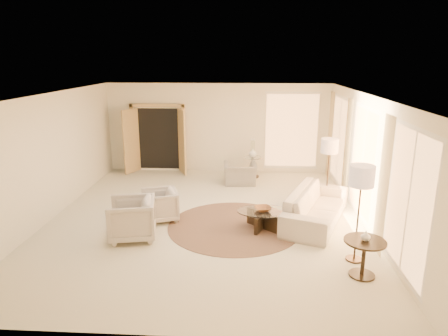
# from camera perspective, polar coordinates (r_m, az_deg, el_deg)

# --- Properties ---
(room) EXTENTS (7.04, 8.04, 2.83)m
(room) POSITION_cam_1_polar(r_m,az_deg,el_deg) (8.75, -2.77, 1.22)
(room) COLOR beige
(room) RESTS_ON ground
(windows_right) EXTENTS (0.10, 6.40, 2.40)m
(windows_right) POSITION_cam_1_polar(r_m,az_deg,el_deg) (9.17, 19.28, 0.70)
(windows_right) COLOR #FFB266
(windows_right) RESTS_ON room
(window_back_corner) EXTENTS (1.70, 0.10, 2.40)m
(window_back_corner) POSITION_cam_1_polar(r_m,az_deg,el_deg) (12.65, 9.63, 5.24)
(window_back_corner) COLOR #FFB266
(window_back_corner) RESTS_ON room
(curtains_right) EXTENTS (0.06, 5.20, 2.60)m
(curtains_right) POSITION_cam_1_polar(r_m,az_deg,el_deg) (10.01, 17.63, 1.75)
(curtains_right) COLOR tan
(curtains_right) RESTS_ON room
(french_doors) EXTENTS (1.95, 0.66, 2.16)m
(french_doors) POSITION_cam_1_polar(r_m,az_deg,el_deg) (12.82, -9.42, 4.09)
(french_doors) COLOR tan
(french_doors) RESTS_ON room
(area_rug) EXTENTS (3.80, 3.80, 0.01)m
(area_rug) POSITION_cam_1_polar(r_m,az_deg,el_deg) (8.80, 1.50, -8.28)
(area_rug) COLOR #3E281D
(area_rug) RESTS_ON room
(sofa) EXTENTS (1.86, 2.72, 0.74)m
(sofa) POSITION_cam_1_polar(r_m,az_deg,el_deg) (9.13, 13.03, -5.34)
(sofa) COLOR beige
(sofa) RESTS_ON room
(armchair_left) EXTENTS (0.91, 0.94, 0.77)m
(armchair_left) POSITION_cam_1_polar(r_m,az_deg,el_deg) (9.11, -9.17, -5.06)
(armchair_left) COLOR beige
(armchair_left) RESTS_ON room
(armchair_right) EXTENTS (0.99, 1.04, 0.92)m
(armchair_right) POSITION_cam_1_polar(r_m,az_deg,el_deg) (8.30, -13.04, -6.82)
(armchair_right) COLOR beige
(armchair_right) RESTS_ON room
(accent_chair) EXTENTS (0.98, 0.68, 0.81)m
(accent_chair) POSITION_cam_1_polar(r_m,az_deg,el_deg) (11.54, 2.32, -0.34)
(accent_chair) COLOR gray
(accent_chair) RESTS_ON room
(coffee_table) EXTENTS (1.34, 1.34, 0.41)m
(coffee_table) POSITION_cam_1_polar(r_m,az_deg,el_deg) (8.63, 5.55, -7.03)
(coffee_table) COLOR black
(coffee_table) RESTS_ON room
(end_table) EXTENTS (0.69, 0.69, 0.65)m
(end_table) POSITION_cam_1_polar(r_m,az_deg,el_deg) (7.15, 19.38, -11.22)
(end_table) COLOR black
(end_table) RESTS_ON room
(side_table) EXTENTS (0.55, 0.55, 0.63)m
(side_table) POSITION_cam_1_polar(r_m,az_deg,el_deg) (12.25, 4.08, 0.45)
(side_table) COLOR #2F241C
(side_table) RESTS_ON room
(floor_lamp_near) EXTENTS (0.41, 0.41, 1.69)m
(floor_lamp_near) POSITION_cam_1_polar(r_m,az_deg,el_deg) (9.89, 14.85, 2.63)
(floor_lamp_near) COLOR #2F241C
(floor_lamp_near) RESTS_ON room
(floor_lamp_far) EXTENTS (0.43, 0.43, 1.78)m
(floor_lamp_far) POSITION_cam_1_polar(r_m,az_deg,el_deg) (7.26, 19.05, -1.69)
(floor_lamp_far) COLOR #2F241C
(floor_lamp_far) RESTS_ON room
(bowl) EXTENTS (0.44, 0.44, 0.09)m
(bowl) POSITION_cam_1_polar(r_m,az_deg,el_deg) (8.56, 5.58, -5.82)
(bowl) COLOR brown
(bowl) RESTS_ON coffee_table
(end_vase) EXTENTS (0.20, 0.20, 0.17)m
(end_vase) POSITION_cam_1_polar(r_m,az_deg,el_deg) (7.03, 19.59, -9.15)
(end_vase) COLOR white
(end_vase) RESTS_ON end_table
(side_vase) EXTENTS (0.26, 0.26, 0.26)m
(side_vase) POSITION_cam_1_polar(r_m,az_deg,el_deg) (12.16, 4.12, 2.16)
(side_vase) COLOR white
(side_vase) RESTS_ON side_table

